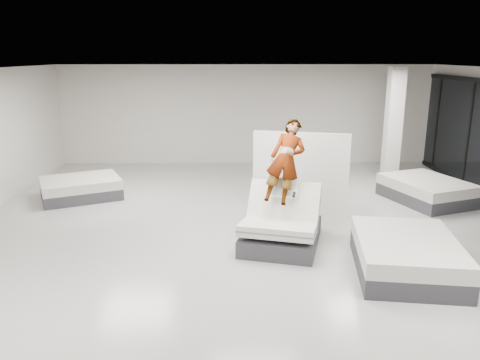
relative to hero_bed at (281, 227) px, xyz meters
The scene contains 9 objects.
room 1.34m from the hero_bed, behind, with size 14.00×14.04×3.20m.
hero_bed is the anchor object (origin of this frame).
person 0.93m from the hero_bed, 74.98° to the left, with size 0.62×0.41×1.70m, color slate.
remote 0.69m from the hero_bed, 16.79° to the right, with size 0.05×0.14×0.03m, color black.
divider_panel 1.78m from the hero_bed, 70.65° to the left, with size 2.09×0.09×1.90m, color white.
flat_bed_right_far 4.68m from the hero_bed, 34.72° to the left, with size 2.09×2.39×0.55m.
flat_bed_right_near 2.28m from the hero_bed, 31.24° to the right, with size 1.87×2.32×0.58m.
flat_bed_left_far 5.66m from the hero_bed, 146.90° to the left, with size 2.26×2.03×0.51m.
column 5.84m from the hero_bed, 51.92° to the left, with size 0.40×0.40×3.20m, color silver.
Camera 1 is at (-0.44, -8.26, 3.50)m, focal length 35.00 mm.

